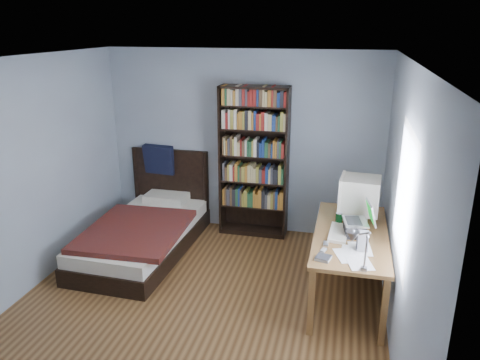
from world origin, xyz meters
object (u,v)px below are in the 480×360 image
(keyboard, at_px, (338,233))
(laptop, at_px, (357,226))
(soda_can, at_px, (339,219))
(bookshelf, at_px, (254,162))
(bed, at_px, (146,231))
(speaker, at_px, (363,241))
(desk, at_px, (350,241))
(desk_lamp, at_px, (355,240))
(crt_monitor, at_px, (359,195))

(keyboard, bearing_deg, laptop, 10.63)
(soda_can, xyz_separation_m, bookshelf, (-1.18, 1.14, 0.23))
(soda_can, bearing_deg, bed, 172.40)
(speaker, bearing_deg, desk, 96.88)
(desk_lamp, xyz_separation_m, keyboard, (-0.14, 1.05, -0.43))
(laptop, xyz_separation_m, soda_can, (-0.19, 0.23, -0.04))
(laptop, distance_m, bookshelf, 1.94)
(desk_lamp, height_order, bookshelf, bookshelf)
(bookshelf, bearing_deg, laptop, -45.15)
(desk, bearing_deg, speaker, -82.78)
(speaker, relative_size, soda_can, 1.49)
(desk, relative_size, speaker, 8.53)
(laptop, bearing_deg, speaker, -80.45)
(desk, height_order, bookshelf, bookshelf)
(keyboard, distance_m, soda_can, 0.26)
(crt_monitor, bearing_deg, keyboard, -111.54)
(crt_monitor, distance_m, desk_lamp, 1.52)
(desk, xyz_separation_m, bed, (-2.57, 0.06, -0.17))
(laptop, height_order, bed, bed)
(speaker, xyz_separation_m, soda_can, (-0.24, 0.58, -0.03))
(bed, bearing_deg, desk, -1.27)
(desk, height_order, crt_monitor, crt_monitor)
(laptop, xyz_separation_m, bookshelf, (-1.36, 1.37, 0.19))
(soda_can, bearing_deg, laptop, -51.53)
(soda_can, height_order, bed, bed)
(crt_monitor, distance_m, speaker, 0.81)
(laptop, xyz_separation_m, bed, (-2.62, 0.56, -0.58))
(laptop, relative_size, speaker, 1.92)
(crt_monitor, relative_size, laptop, 1.31)
(keyboard, bearing_deg, speaker, -50.58)
(crt_monitor, relative_size, desk_lamp, 0.89)
(desk, height_order, desk_lamp, desk_lamp)
(crt_monitor, distance_m, soda_can, 0.35)
(crt_monitor, relative_size, bed, 0.22)
(crt_monitor, xyz_separation_m, bed, (-2.63, 0.12, -0.75))
(laptop, bearing_deg, desk_lamp, -92.14)
(desk_lamp, relative_size, soda_can, 4.19)
(crt_monitor, distance_m, bookshelf, 1.65)
(keyboard, distance_m, bed, 2.56)
(keyboard, height_order, bookshelf, bookshelf)
(crt_monitor, height_order, soda_can, crt_monitor)
(desk, height_order, speaker, speaker)
(desk_lamp, relative_size, keyboard, 1.19)
(desk_lamp, distance_m, soda_can, 1.36)
(speaker, height_order, soda_can, speaker)
(desk, relative_size, soda_can, 12.69)
(keyboard, bearing_deg, desk_lamp, -79.49)
(laptop, height_order, bookshelf, bookshelf)
(bookshelf, bearing_deg, keyboard, -49.63)
(crt_monitor, relative_size, soda_can, 3.74)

